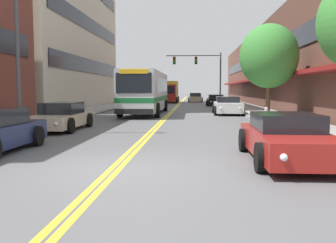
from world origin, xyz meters
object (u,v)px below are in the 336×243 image
(car_black_parked_right_mid, at_px, (216,101))
(traffic_signal_mast, at_px, (202,67))
(city_bus, at_px, (146,90))
(car_beige_moving_lead, at_px, (195,98))
(car_red_parked_right_foreground, at_px, (287,138))
(fire_hydrant, at_px, (266,114))
(car_white_parked_right_far, at_px, (228,106))
(car_silver_parked_left_mid, at_px, (138,101))
(box_truck, at_px, (169,92))
(car_champagne_parked_left_far, at_px, (61,117))
(street_tree_right_mid, at_px, (269,56))
(street_lamp_left_near, at_px, (25,32))

(car_black_parked_right_mid, xyz_separation_m, traffic_signal_mast, (-1.59, 3.79, 4.03))
(city_bus, relative_size, car_beige_moving_lead, 2.60)
(car_beige_moving_lead, bearing_deg, car_red_parked_right_foreground, -87.31)
(car_red_parked_right_foreground, xyz_separation_m, fire_hydrant, (1.61, 11.29, -0.08))
(car_black_parked_right_mid, relative_size, car_white_parked_right_far, 0.90)
(car_silver_parked_left_mid, xyz_separation_m, box_truck, (2.72, 11.90, 0.96))
(city_bus, height_order, car_silver_parked_left_mid, city_bus)
(car_champagne_parked_left_far, distance_m, box_truck, 36.85)
(car_white_parked_right_far, relative_size, box_truck, 0.60)
(car_beige_moving_lead, xyz_separation_m, traffic_signal_mast, (0.70, -9.50, 4.01))
(car_black_parked_right_mid, height_order, traffic_signal_mast, traffic_signal_mast)
(car_red_parked_right_foreground, xyz_separation_m, street_tree_right_mid, (2.23, 14.02, 3.37))
(fire_hydrant, bearing_deg, car_beige_moving_lead, 96.12)
(traffic_signal_mast, bearing_deg, street_lamp_left_near, -103.55)
(street_lamp_left_near, relative_size, street_tree_right_mid, 1.20)
(city_bus, relative_size, fire_hydrant, 15.06)
(city_bus, bearing_deg, traffic_signal_mast, 75.85)
(car_silver_parked_left_mid, bearing_deg, car_beige_moving_lead, 66.22)
(car_beige_moving_lead, bearing_deg, traffic_signal_mast, -85.79)
(city_bus, xyz_separation_m, street_tree_right_mid, (8.38, -4.83, 2.16))
(street_tree_right_mid, bearing_deg, car_champagne_parked_left_far, -147.41)
(car_red_parked_right_foreground, bearing_deg, car_black_parked_right_mid, 89.84)
(car_red_parked_right_foreground, distance_m, traffic_signal_mast, 37.57)
(street_lamp_left_near, bearing_deg, traffic_signal_mast, 76.45)
(street_lamp_left_near, bearing_deg, street_tree_right_mid, 38.38)
(street_lamp_left_near, xyz_separation_m, street_tree_right_mid, (11.54, 9.14, -0.26))
(car_beige_moving_lead, bearing_deg, car_silver_parked_left_mid, -113.78)
(traffic_signal_mast, relative_size, street_tree_right_mid, 1.18)
(car_black_parked_right_mid, bearing_deg, traffic_signal_mast, 112.76)
(street_lamp_left_near, bearing_deg, city_bus, 77.26)
(traffic_signal_mast, bearing_deg, fire_hydrant, -83.19)
(car_red_parked_right_foreground, distance_m, car_beige_moving_lead, 46.88)
(car_beige_moving_lead, relative_size, street_lamp_left_near, 0.65)
(car_silver_parked_left_mid, xyz_separation_m, car_black_parked_right_mid, (8.87, 1.64, -0.01))
(car_red_parked_right_foreground, relative_size, street_lamp_left_near, 0.70)
(car_beige_moving_lead, bearing_deg, city_bus, -98.06)
(car_champagne_parked_left_far, xyz_separation_m, box_truck, (2.62, 36.74, 0.97))
(city_bus, bearing_deg, fire_hydrant, -44.23)
(box_truck, height_order, fire_hydrant, box_truck)
(box_truck, distance_m, street_tree_right_mid, 30.99)
(car_black_parked_right_mid, xyz_separation_m, street_tree_right_mid, (2.13, -19.51, 3.36))
(city_bus, relative_size, car_white_parked_right_far, 2.48)
(car_champagne_parked_left_far, bearing_deg, car_white_parked_right_far, 52.81)
(car_red_parked_right_foreground, xyz_separation_m, car_beige_moving_lead, (-2.20, 46.83, 0.03))
(car_silver_parked_left_mid, distance_m, car_black_parked_right_mid, 9.02)
(fire_hydrant, bearing_deg, street_tree_right_mid, 77.33)
(car_white_parked_right_far, bearing_deg, fire_hydrant, -78.45)
(street_tree_right_mid, xyz_separation_m, fire_hydrant, (-0.61, -2.73, -3.45))
(car_silver_parked_left_mid, bearing_deg, car_white_parked_right_far, -56.16)
(city_bus, bearing_deg, car_champagne_parked_left_far, -102.06)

